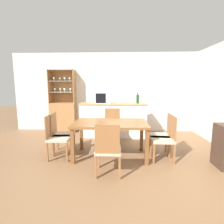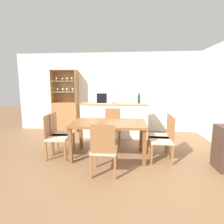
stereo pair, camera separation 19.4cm
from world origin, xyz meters
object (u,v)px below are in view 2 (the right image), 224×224
object	(u,v)px
microwave	(105,98)
dining_table	(109,126)
display_cabinet	(66,113)
dining_chair_side_right_far	(161,135)
dining_chair_side_right_near	(163,139)
dining_chair_head_far	(112,127)
dining_chair_head_near	(104,149)
wine_bottle	(139,99)
dining_chair_side_left_far	(61,133)
dining_chair_side_left_near	(56,136)

from	to	relation	value
microwave	dining_table	bearing A→B (deg)	-79.45
display_cabinet	dining_chair_side_right_far	bearing A→B (deg)	-34.12
display_cabinet	dining_chair_side_right_near	xyz separation A→B (m)	(2.75, -2.14, -0.16)
dining_chair_head_far	dining_chair_side_right_far	size ratio (longest dim) A/B	1.00
dining_chair_head_near	wine_bottle	size ratio (longest dim) A/B	2.88
dining_table	wine_bottle	bearing A→B (deg)	64.99
dining_chair_side_left_far	microwave	world-z (taller)	microwave
dining_table	dining_chair_side_left_far	bearing A→B (deg)	173.10
dining_chair_side_left_near	microwave	size ratio (longest dim) A/B	2.02
dining_chair_side_left_near	microwave	distance (m)	1.97
display_cabinet	dining_chair_head_far	distance (m)	2.05
dining_table	dining_chair_head_far	xyz separation A→B (m)	(0.00, 0.79, -0.21)
dining_chair_side_left_far	microwave	distance (m)	1.74
display_cabinet	microwave	bearing A→B (deg)	-19.97
display_cabinet	dining_chair_side_right_far	size ratio (longest dim) A/B	2.19
dining_table	dining_chair_side_left_near	distance (m)	1.13
dining_chair_side_left_near	dining_chair_side_right_far	xyz separation A→B (m)	(2.21, 0.27, 0.00)
display_cabinet	dining_chair_side_right_near	bearing A→B (deg)	-37.83
dining_chair_side_right_near	dining_chair_side_right_far	size ratio (longest dim) A/B	1.00
wine_bottle	dining_chair_head_near	bearing A→B (deg)	-107.11
dining_chair_head_near	dining_chair_head_far	bearing A→B (deg)	89.97
dining_chair_side_right_near	dining_chair_head_near	bearing A→B (deg)	121.08
wine_bottle	microwave	bearing A→B (deg)	-177.80
dining_chair_side_left_near	dining_chair_side_right_near	bearing A→B (deg)	87.41
display_cabinet	dining_chair_head_near	size ratio (longest dim) A/B	2.19
display_cabinet	dining_chair_side_right_far	distance (m)	3.33
dining_chair_side_left_near	wine_bottle	bearing A→B (deg)	130.01
dining_chair_head_far	wine_bottle	xyz separation A→B (m)	(0.72, 0.75, 0.67)
display_cabinet	dining_chair_side_left_near	distance (m)	2.21
dining_chair_side_left_far	dining_chair_head_near	size ratio (longest dim) A/B	1.00
microwave	wine_bottle	size ratio (longest dim) A/B	1.42
dining_chair_side_right_near	microwave	bearing A→B (deg)	40.58
dining_chair_head_far	dining_chair_side_left_near	distance (m)	1.45
dining_chair_head_far	dining_chair_side_right_near	bearing A→B (deg)	140.69
dining_table	display_cabinet	bearing A→B (deg)	129.47
dining_table	dining_chair_side_left_near	size ratio (longest dim) A/B	1.69
dining_table	dining_chair_side_left_far	world-z (taller)	dining_chair_side_left_far
dining_chair_side_left_far	dining_chair_side_left_near	world-z (taller)	same
dining_chair_side_left_near	dining_chair_head_near	distance (m)	1.28
dining_chair_side_right_far	dining_chair_head_near	world-z (taller)	same
dining_chair_side_left_near	dining_chair_head_near	xyz separation A→B (m)	(1.11, -0.65, 0.00)
dining_chair_side_right_near	dining_chair_side_right_far	xyz separation A→B (m)	(-0.00, 0.27, 0.00)
dining_chair_side_left_near	microwave	world-z (taller)	microwave
dining_chair_side_left_far	dining_chair_head_far	world-z (taller)	same
dining_chair_side_left_far	dining_chair_side_right_near	distance (m)	2.23
dining_chair_side_left_far	dining_chair_side_left_near	distance (m)	0.27
dining_table	wine_bottle	world-z (taller)	wine_bottle
dining_chair_side_left_near	dining_chair_side_right_far	bearing A→B (deg)	94.43
display_cabinet	dining_chair_side_left_far	bearing A→B (deg)	-73.84
display_cabinet	dining_table	size ratio (longest dim) A/B	1.29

